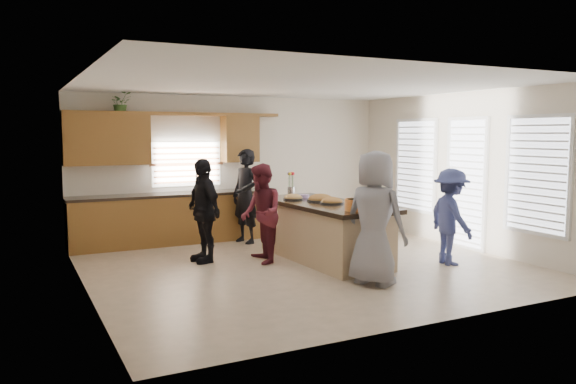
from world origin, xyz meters
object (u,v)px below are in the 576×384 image
island (324,232)px  woman_left_mid (261,213)px  woman_right_front (375,218)px  salad_bowl (357,204)px  woman_right_back (451,217)px  woman_left_back (246,196)px  woman_left_front (203,210)px

island → woman_left_mid: bearing=162.4°
woman_left_mid → woman_right_front: woman_right_front is taller
salad_bowl → woman_left_mid: bearing=125.1°
salad_bowl → woman_right_back: woman_right_back is taller
woman_right_back → island: bearing=64.2°
woman_left_mid → woman_right_front: 2.06m
woman_left_back → salad_bowl: bearing=-6.9°
woman_left_front → woman_right_front: size_ratio=0.91×
woman_right_front → woman_left_back: bearing=-17.2°
woman_right_front → island: bearing=-29.5°
island → salad_bowl: size_ratio=7.60×
woman_right_back → woman_right_front: size_ratio=0.83×
woman_left_mid → woman_left_front: woman_left_front is taller
woman_left_front → woman_right_front: bearing=27.5°
woman_left_mid → island: bearing=84.2°
woman_left_mid → woman_right_back: woman_left_mid is taller
island → woman_left_back: bearing=104.3°
woman_right_back → salad_bowl: bearing=96.4°
woman_left_front → woman_right_front: (1.66, -2.36, 0.08)m
woman_left_mid → woman_right_front: size_ratio=0.87×
woman_left_mid → woman_right_front: bearing=33.8°
woman_left_back → woman_left_mid: (-0.41, -1.65, -0.09)m
salad_bowl → woman_right_back: 1.72m
woman_left_front → woman_left_mid: bearing=50.9°
salad_bowl → woman_left_back: woman_left_back is taller
island → salad_bowl: 1.22m
woman_left_mid → woman_right_back: (2.63, -1.43, -0.04)m
salad_bowl → woman_left_back: size_ratio=0.20×
woman_left_back → island: bearing=0.3°
woman_left_back → woman_right_front: size_ratio=0.97×
woman_left_back → woman_right_back: bearing=19.0°
woman_left_mid → woman_left_front: (-0.80, 0.49, 0.04)m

